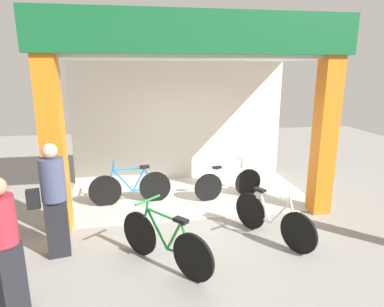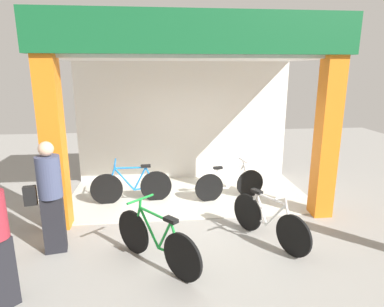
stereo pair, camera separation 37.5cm
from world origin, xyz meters
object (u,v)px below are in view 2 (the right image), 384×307
Objects in this scene: bicycle_parked_1 at (268,221)px; pedestrian_0 at (50,196)px; bicycle_inside_0 at (132,186)px; bicycle_parked_0 at (156,241)px; bicycle_inside_1 at (230,184)px.

pedestrian_0 reaches higher than bicycle_parked_1.
bicycle_parked_0 reaches higher than bicycle_inside_0.
bicycle_parked_1 is 3.49m from pedestrian_0.
pedestrian_0 is at bearing 159.92° from bicycle_parked_0.
pedestrian_0 is at bearing -120.45° from bicycle_inside_0.
bicycle_parked_0 reaches higher than bicycle_parked_1.
bicycle_inside_0 is 1.13× the size of bicycle_parked_1.
bicycle_inside_1 is at bearing 56.03° from bicycle_parked_0.
bicycle_inside_1 is 1.90m from bicycle_parked_1.
bicycle_parked_1 is at bearing -1.34° from pedestrian_0.
bicycle_parked_0 is (-1.61, -2.39, 0.03)m from bicycle_inside_1.
bicycle_inside_0 reaches higher than bicycle_parked_1.
bicycle_parked_1 is at bearing -82.83° from bicycle_inside_1.
bicycle_parked_0 reaches higher than bicycle_inside_1.
bicycle_parked_0 is at bearing -164.78° from bicycle_parked_1.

